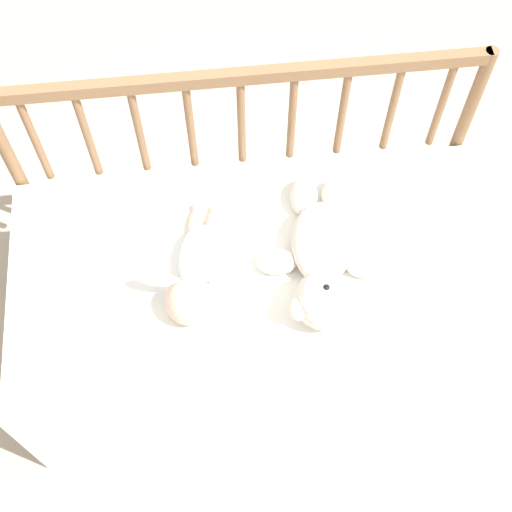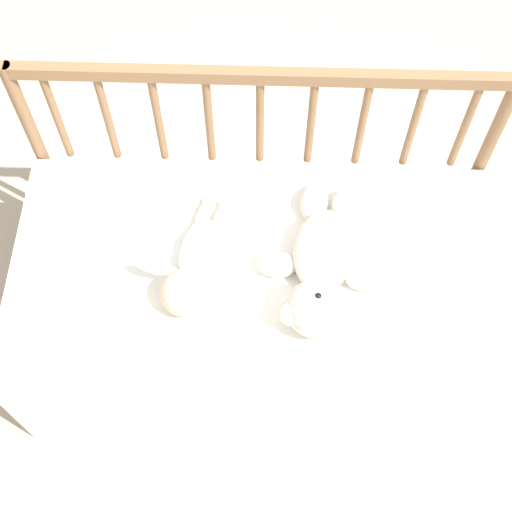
{
  "view_description": "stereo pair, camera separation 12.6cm",
  "coord_description": "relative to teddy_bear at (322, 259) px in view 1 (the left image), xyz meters",
  "views": [
    {
      "loc": [
        -0.1,
        -0.88,
        2.16
      ],
      "look_at": [
        0.0,
        0.01,
        0.54
      ],
      "focal_mm": 50.0,
      "sensor_mm": 36.0,
      "label": 1
    },
    {
      "loc": [
        0.03,
        -0.88,
        2.16
      ],
      "look_at": [
        0.0,
        0.01,
        0.54
      ],
      "focal_mm": 50.0,
      "sensor_mm": 36.0,
      "label": 2
    }
  ],
  "objects": [
    {
      "name": "crib_rail",
      "position": [
        -0.17,
        0.39,
        0.06
      ],
      "size": [
        1.32,
        0.04,
        0.84
      ],
      "color": "brown",
      "rests_on": "ground_plane"
    },
    {
      "name": "ground_plane",
      "position": [
        -0.17,
        0.02,
        -0.54
      ],
      "size": [
        12.0,
        12.0,
        0.0
      ],
      "primitive_type": "plane",
      "color": "tan"
    },
    {
      "name": "crib_mattress",
      "position": [
        -0.17,
        0.02,
        -0.3
      ],
      "size": [
        1.32,
        0.69,
        0.48
      ],
      "color": "white",
      "rests_on": "ground_plane"
    },
    {
      "name": "blanket",
      "position": [
        -0.14,
        0.05,
        -0.06
      ],
      "size": [
        0.86,
        0.57,
        0.01
      ],
      "color": "white",
      "rests_on": "crib_mattress"
    },
    {
      "name": "teddy_bear",
      "position": [
        0.0,
        0.0,
        0.0
      ],
      "size": [
        0.35,
        0.48,
        0.15
      ],
      "color": "silver",
      "rests_on": "crib_mattress"
    },
    {
      "name": "baby",
      "position": [
        -0.33,
        -0.0,
        -0.01
      ],
      "size": [
        0.29,
        0.38,
        0.12
      ],
      "color": "white",
      "rests_on": "crib_mattress"
    }
  ]
}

